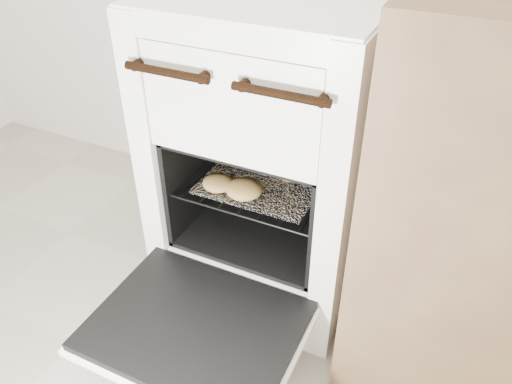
% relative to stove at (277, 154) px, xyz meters
% --- Properties ---
extents(stove, '(0.53, 0.59, 0.81)m').
position_rel_stove_xyz_m(stove, '(0.00, 0.00, 0.00)').
color(stove, white).
rests_on(stove, ground).
extents(oven_door, '(0.48, 0.37, 0.03)m').
position_rel_stove_xyz_m(oven_door, '(-0.00, -0.45, -0.22)').
color(oven_door, black).
rests_on(oven_door, stove).
extents(oven_rack, '(0.39, 0.37, 0.01)m').
position_rel_stove_xyz_m(oven_rack, '(-0.00, -0.06, -0.04)').
color(oven_rack, black).
rests_on(oven_rack, stove).
extents(foil_sheet, '(0.30, 0.27, 0.01)m').
position_rel_stove_xyz_m(foil_sheet, '(-0.00, -0.08, -0.04)').
color(foil_sheet, white).
rests_on(foil_sheet, oven_rack).
extents(baked_rolls, '(0.28, 0.28, 0.04)m').
position_rel_stove_xyz_m(baked_rolls, '(-0.03, -0.07, -0.02)').
color(baked_rolls, tan).
rests_on(baked_rolls, foil_sheet).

